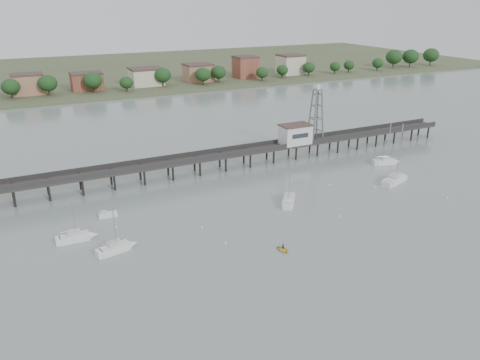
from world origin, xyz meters
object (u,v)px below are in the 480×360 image
object	(u,v)px
pier	(210,157)
sailboat_b	(80,237)
yellow_dinghy	(283,251)
sailboat_d	(398,178)
sailboat_c	(289,198)
lattice_tower	(316,115)
white_tender	(108,215)
sailboat_a	(120,247)
sailboat_e	(389,162)

from	to	relation	value
pier	sailboat_b	world-z (taller)	sailboat_b
pier	yellow_dinghy	bearing A→B (deg)	-95.57
sailboat_d	sailboat_c	bearing A→B (deg)	159.43
lattice_tower	white_tender	bearing A→B (deg)	-165.73
sailboat_a	white_tender	size ratio (longest dim) A/B	3.04
yellow_dinghy	sailboat_c	bearing A→B (deg)	48.99
lattice_tower	sailboat_c	distance (m)	35.57
pier	sailboat_e	size ratio (longest dim) A/B	12.95
pier	sailboat_b	size ratio (longest dim) A/B	13.28
pier	white_tender	world-z (taller)	pier
sailboat_e	sailboat_a	size ratio (longest dim) A/B	1.01
white_tender	yellow_dinghy	world-z (taller)	yellow_dinghy
lattice_tower	sailboat_d	distance (m)	28.76
sailboat_a	white_tender	bearing A→B (deg)	74.47
lattice_tower	sailboat_b	size ratio (longest dim) A/B	1.37
sailboat_c	sailboat_a	size ratio (longest dim) A/B	1.14
lattice_tower	sailboat_b	world-z (taller)	lattice_tower
lattice_tower	sailboat_d	xyz separation A→B (m)	(6.40, -26.01, -10.47)
sailboat_a	sailboat_e	bearing A→B (deg)	-1.67
sailboat_d	sailboat_e	bearing A→B (deg)	39.65
sailboat_d	yellow_dinghy	world-z (taller)	sailboat_d
sailboat_c	sailboat_a	xyz separation A→B (m)	(-37.58, -5.21, 0.01)
sailboat_e	white_tender	bearing A→B (deg)	-164.71
sailboat_e	yellow_dinghy	world-z (taller)	sailboat_e
sailboat_e	yellow_dinghy	distance (m)	55.57
sailboat_b	sailboat_d	size ratio (longest dim) A/B	0.75
sailboat_a	sailboat_b	distance (m)	8.98
sailboat_d	yellow_dinghy	distance (m)	45.12
pier	sailboat_d	bearing A→B (deg)	-34.46
pier	yellow_dinghy	xyz separation A→B (m)	(-4.14, -42.41, -3.79)
sailboat_e	white_tender	distance (m)	73.25
yellow_dinghy	lattice_tower	bearing A→B (deg)	43.54
sailboat_c	yellow_dinghy	xyz separation A→B (m)	(-12.24, -17.75, -0.64)
pier	sailboat_c	size ratio (longest dim) A/B	11.48
sailboat_d	pier	bearing A→B (deg)	127.56
lattice_tower	sailboat_a	bearing A→B (deg)	-153.90
sailboat_c	white_tender	distance (m)	38.00
pier	sailboat_b	distance (m)	42.07
sailboat_e	white_tender	size ratio (longest dim) A/B	3.08
lattice_tower	yellow_dinghy	world-z (taller)	lattice_tower
pier	sailboat_e	xyz separation A→B (m)	(44.51, -15.57, -3.14)
yellow_dinghy	sailboat_d	bearing A→B (deg)	14.90
lattice_tower	sailboat_b	xyz separation A→B (m)	(-66.64, -22.91, -10.45)
white_tender	sailboat_c	bearing A→B (deg)	-8.13
lattice_tower	sailboat_a	distance (m)	68.70
sailboat_b	yellow_dinghy	xyz separation A→B (m)	(31.00, -19.50, -0.65)
sailboat_c	sailboat_d	world-z (taller)	sailboat_d
sailboat_d	white_tender	world-z (taller)	sailboat_d
sailboat_d	lattice_tower	bearing A→B (deg)	85.84
lattice_tower	sailboat_e	bearing A→B (deg)	-50.11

